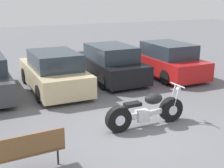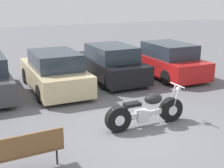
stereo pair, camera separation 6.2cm
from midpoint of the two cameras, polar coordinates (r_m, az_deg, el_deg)
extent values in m
plane|color=slate|center=(8.12, 4.62, -9.01)|extent=(60.00, 60.00, 0.00)
cylinder|color=black|center=(8.89, 10.89, -4.61)|extent=(0.69, 0.21, 0.68)
cylinder|color=silver|center=(8.89, 10.89, -4.61)|extent=(0.28, 0.22, 0.27)
cylinder|color=black|center=(8.06, 1.34, -6.48)|extent=(0.69, 0.21, 0.68)
cylinder|color=silver|center=(8.06, 1.34, -6.48)|extent=(0.28, 0.22, 0.27)
cube|color=silver|center=(8.44, 6.36, -5.41)|extent=(1.26, 0.13, 0.12)
cube|color=silver|center=(8.40, 5.68, -5.76)|extent=(0.34, 0.24, 0.30)
ellipsoid|color=black|center=(8.43, 7.76, -2.69)|extent=(0.53, 0.37, 0.30)
cube|color=black|center=(8.13, 3.95, -3.74)|extent=(0.44, 0.25, 0.09)
ellipsoid|color=black|center=(7.99, 1.67, -4.73)|extent=(0.48, 0.21, 0.20)
cylinder|color=silver|center=(8.76, 11.83, -2.59)|extent=(0.22, 0.04, 0.69)
cylinder|color=silver|center=(8.90, 11.13, -2.26)|extent=(0.22, 0.04, 0.69)
cylinder|color=silver|center=(8.78, 12.07, -0.22)|extent=(0.04, 0.62, 0.03)
sphere|color=silver|center=(8.84, 12.23, -0.94)|extent=(0.15, 0.15, 0.15)
cylinder|color=silver|center=(8.44, 3.83, -6.35)|extent=(1.26, 0.10, 0.08)
cylinder|color=black|center=(13.23, -19.23, 1.42)|extent=(0.20, 0.60, 0.60)
cylinder|color=black|center=(10.69, -17.66, -1.79)|extent=(0.20, 0.60, 0.60)
cube|color=#C6B284|center=(11.86, -10.43, 1.45)|extent=(1.76, 4.27, 0.73)
cube|color=#28333D|center=(11.47, -10.26, 4.37)|extent=(1.54, 2.22, 0.59)
cylinder|color=black|center=(13.01, -15.36, 1.51)|extent=(0.20, 0.60, 0.60)
cylinder|color=black|center=(13.36, -8.45, 2.28)|extent=(0.20, 0.60, 0.60)
cylinder|color=black|center=(10.50, -12.83, -1.73)|extent=(0.20, 0.60, 0.60)
cylinder|color=black|center=(10.93, -4.44, -0.67)|extent=(0.20, 0.60, 0.60)
cube|color=black|center=(13.11, -0.43, 3.10)|extent=(1.76, 4.27, 0.73)
cube|color=#28333D|center=(12.75, 0.05, 5.77)|extent=(1.54, 2.22, 0.59)
cylinder|color=black|center=(14.06, -5.71, 3.06)|extent=(0.20, 0.60, 0.60)
cylinder|color=black|center=(14.67, 0.34, 3.68)|extent=(0.20, 0.60, 0.60)
cylinder|color=black|center=(11.67, -1.38, 0.45)|extent=(0.20, 0.60, 0.60)
cylinder|color=black|center=(12.39, 5.57, 1.30)|extent=(0.20, 0.60, 0.60)
cube|color=red|center=(13.91, 9.79, 3.62)|extent=(1.76, 4.27, 0.73)
cube|color=#28333D|center=(13.58, 10.53, 6.13)|extent=(1.54, 2.22, 0.59)
cylinder|color=black|center=(14.63, 4.16, 3.60)|extent=(0.20, 0.60, 0.60)
cylinder|color=black|center=(15.47, 9.49, 4.11)|extent=(0.20, 0.60, 0.60)
cylinder|color=black|center=(12.44, 10.07, 1.19)|extent=(0.20, 0.60, 0.60)
cylinder|color=black|center=(13.43, 15.82, 1.91)|extent=(0.20, 0.60, 0.60)
cube|color=brown|center=(6.49, -15.79, -11.92)|extent=(1.60, 0.49, 0.05)
cube|color=brown|center=(6.23, -15.57, -10.84)|extent=(1.58, 0.13, 0.44)
cylinder|color=black|center=(6.74, -9.79, -12.57)|extent=(0.04, 0.04, 0.45)
camera|label=1|loc=(0.03, -89.81, 0.05)|focal=50.00mm
camera|label=2|loc=(0.03, 90.19, -0.05)|focal=50.00mm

